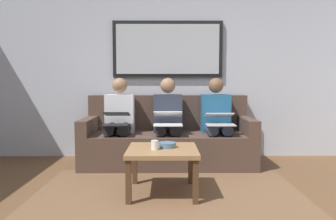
# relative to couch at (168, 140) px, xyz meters

# --- Properties ---
(wall_rear) EXTENTS (6.00, 0.12, 2.60)m
(wall_rear) POSITION_rel_couch_xyz_m (0.00, -0.48, 0.99)
(wall_rear) COLOR #B7BCC6
(wall_rear) RESTS_ON ground_plane
(area_rug) EXTENTS (2.60, 1.80, 0.01)m
(area_rug) POSITION_rel_couch_xyz_m (0.00, 1.27, -0.31)
(area_rug) COLOR brown
(area_rug) RESTS_ON ground_plane
(couch) EXTENTS (2.20, 0.90, 0.90)m
(couch) POSITION_rel_couch_xyz_m (0.00, 0.00, 0.00)
(couch) COLOR #4C382D
(couch) RESTS_ON ground_plane
(framed_mirror) EXTENTS (1.56, 0.05, 0.80)m
(framed_mirror) POSITION_rel_couch_xyz_m (0.00, -0.39, 1.24)
(framed_mirror) COLOR black
(coffee_table) EXTENTS (0.67, 0.67, 0.44)m
(coffee_table) POSITION_rel_couch_xyz_m (0.06, 1.22, 0.07)
(coffee_table) COLOR olive
(coffee_table) RESTS_ON ground_plane
(cup) EXTENTS (0.07, 0.07, 0.09)m
(cup) POSITION_rel_couch_xyz_m (0.13, 1.28, 0.18)
(cup) COLOR silver
(cup) RESTS_ON coffee_table
(bowl) EXTENTS (0.17, 0.17, 0.05)m
(bowl) POSITION_rel_couch_xyz_m (0.01, 1.17, 0.16)
(bowl) COLOR slate
(bowl) RESTS_ON coffee_table
(person_left) EXTENTS (0.38, 0.58, 1.14)m
(person_left) POSITION_rel_couch_xyz_m (-0.64, 0.07, 0.30)
(person_left) COLOR #235B84
(person_left) RESTS_ON couch
(laptop_silver) EXTENTS (0.35, 0.34, 0.15)m
(laptop_silver) POSITION_rel_couch_xyz_m (-0.64, 0.31, 0.32)
(laptop_silver) COLOR silver
(person_middle) EXTENTS (0.38, 0.58, 1.14)m
(person_middle) POSITION_rel_couch_xyz_m (0.00, 0.07, 0.30)
(person_middle) COLOR #2D3342
(person_middle) RESTS_ON couch
(laptop_white) EXTENTS (0.35, 0.38, 0.17)m
(laptop_white) POSITION_rel_couch_xyz_m (0.00, 0.30, 0.32)
(laptop_white) COLOR white
(person_right) EXTENTS (0.38, 0.58, 1.14)m
(person_right) POSITION_rel_couch_xyz_m (0.64, 0.07, 0.30)
(person_right) COLOR silver
(person_right) RESTS_ON couch
(laptop_black) EXTENTS (0.32, 0.38, 0.16)m
(laptop_black) POSITION_rel_couch_xyz_m (0.64, 0.31, 0.32)
(laptop_black) COLOR black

